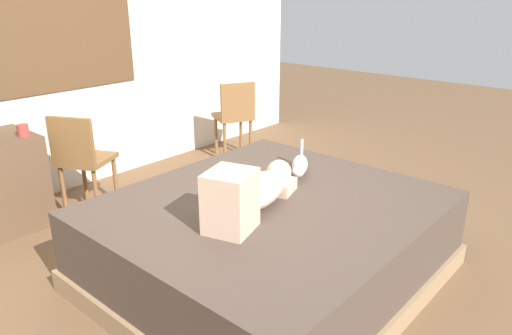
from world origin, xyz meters
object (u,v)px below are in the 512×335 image
at_px(chair_by_desk, 81,157).
at_px(chair_spare, 235,114).
at_px(bed, 269,240).
at_px(cat, 300,166).
at_px(cup, 23,130).
at_px(person_lying, 252,192).

relative_size(chair_by_desk, chair_spare, 1.00).
height_order(bed, cat, cat).
distance_m(cat, chair_by_desk, 1.80).
distance_m(bed, cat, 0.62).
bearing_deg(cat, cup, 123.15).
distance_m(bed, chair_by_desk, 1.80).
bearing_deg(bed, person_lying, 176.93).
bearing_deg(cat, bed, -164.61).
relative_size(person_lying, chair_spare, 1.08).
xyz_separation_m(chair_by_desk, chair_spare, (1.86, 0.05, 0.00)).
bearing_deg(cat, chair_spare, 57.05).
bearing_deg(chair_spare, cup, 177.81).
height_order(bed, cup, cup).
relative_size(bed, chair_spare, 2.37).
bearing_deg(chair_by_desk, bed, -80.92).
bearing_deg(bed, cup, 108.84).
bearing_deg(cup, chair_by_desk, -20.04).
relative_size(bed, person_lying, 2.18).
distance_m(person_lying, chair_by_desk, 1.76).
distance_m(bed, person_lying, 0.42).
bearing_deg(bed, cat, 15.39).
relative_size(cup, chair_by_desk, 0.10).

